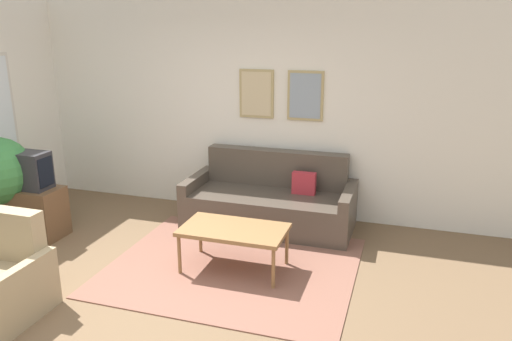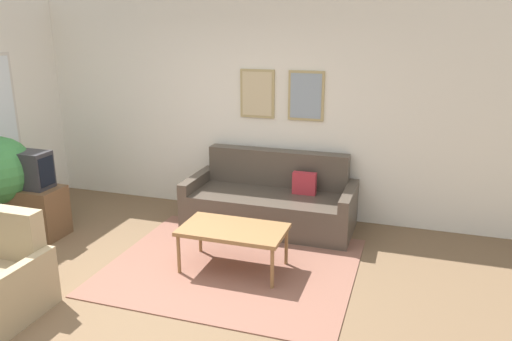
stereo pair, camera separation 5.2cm
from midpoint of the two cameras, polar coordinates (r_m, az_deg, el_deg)
The scene contains 9 objects.
ground_plane at distance 4.65m, azimuth -13.67°, elevation -15.03°, with size 16.00×16.00×0.00m, color brown.
area_rug at distance 5.21m, azimuth -2.93°, elevation -10.83°, with size 2.46×2.09×0.01m.
wall_back at distance 6.44m, azimuth -2.33°, elevation 7.18°, with size 8.00×0.09×2.70m.
couch at distance 6.11m, azimuth 1.45°, elevation -3.59°, with size 2.02×0.90×0.88m.
coffee_table at distance 4.98m, azimuth -2.85°, elevation -6.97°, with size 1.04×0.59×0.45m.
tv_stand at distance 6.36m, azimuth -24.43°, elevation -4.32°, with size 0.73×0.42×0.59m.
tv at distance 6.21m, azimuth -24.96°, elevation 0.04°, with size 0.53×0.28×0.42m.
potted_plant_by_window at distance 6.96m, azimuth -24.20°, elevation -1.20°, with size 0.48×0.48×0.74m.
potted_plant_small at distance 6.53m, azimuth -25.18°, elevation -2.99°, with size 0.41×0.41×0.66m.
Camera 1 is at (2.14, -3.35, 2.40)m, focal length 35.00 mm.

